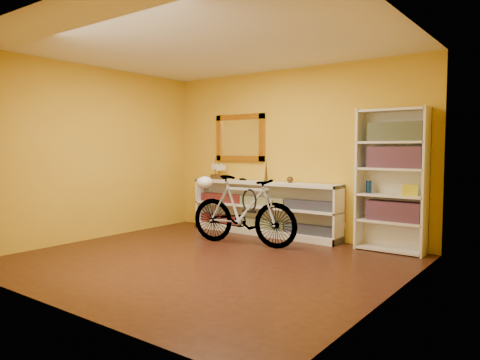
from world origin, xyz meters
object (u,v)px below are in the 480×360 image
Objects in this scene: bookcase at (391,180)px; bicycle at (243,210)px; console_unit at (263,208)px; helmet at (205,182)px.

bicycle is (-1.80, -0.85, -0.46)m from bookcase.
bookcase is 2.04m from bicycle.
helmet is (-0.43, -0.91, 0.45)m from console_unit.
bookcase is at bearing -72.95° from bicycle.
console_unit is 0.85m from bicycle.
bookcase is at bearing 0.71° from console_unit.
bicycle is at bearing 8.12° from helmet.
helmet reaches higher than console_unit.
bicycle is 7.08× the size of helmet.
helmet is (-0.64, -0.09, 0.38)m from bicycle.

